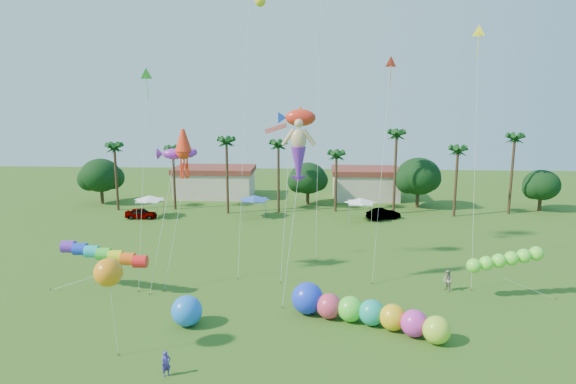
# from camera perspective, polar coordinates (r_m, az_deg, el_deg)

# --- Properties ---
(ground) EXTENTS (160.00, 160.00, 0.00)m
(ground) POSITION_cam_1_polar(r_m,az_deg,el_deg) (34.53, -0.97, -18.23)
(ground) COLOR #285116
(ground) RESTS_ON ground
(tree_line) EXTENTS (69.46, 8.91, 11.00)m
(tree_line) POSITION_cam_1_polar(r_m,az_deg,el_deg) (75.02, 4.17, 1.58)
(tree_line) COLOR #3A2819
(tree_line) RESTS_ON ground
(buildings_row) EXTENTS (35.00, 7.00, 4.00)m
(buildings_row) POSITION_cam_1_polar(r_m,az_deg,el_deg) (81.50, -0.60, 0.78)
(buildings_row) COLOR beige
(buildings_row) RESTS_ON ground
(tent_row) EXTENTS (31.00, 4.00, 0.60)m
(tent_row) POSITION_cam_1_polar(r_m,az_deg,el_deg) (68.28, -3.80, -0.70)
(tent_row) COLOR white
(tent_row) RESTS_ON ground
(car_a) EXTENTS (4.16, 1.74, 1.41)m
(car_a) POSITION_cam_1_polar(r_m,az_deg,el_deg) (71.29, -16.02, -2.30)
(car_a) COLOR #4C4C54
(car_a) RESTS_ON ground
(car_b) EXTENTS (4.73, 3.31, 1.48)m
(car_b) POSITION_cam_1_polar(r_m,az_deg,el_deg) (69.24, 10.56, -2.41)
(car_b) COLOR #4C4C54
(car_b) RESTS_ON ground
(spectator_a) EXTENTS (0.69, 0.66, 1.60)m
(spectator_a) POSITION_cam_1_polar(r_m,az_deg,el_deg) (33.43, -13.39, -18.07)
(spectator_a) COLOR #412D9F
(spectator_a) RESTS_ON ground
(spectator_b) EXTENTS (1.02, 1.11, 1.84)m
(spectator_b) POSITION_cam_1_polar(r_m,az_deg,el_deg) (46.62, 17.32, -9.39)
(spectator_b) COLOR gray
(spectator_b) RESTS_ON ground
(caterpillar_inflatable) EXTENTS (11.47, 6.86, 2.46)m
(caterpillar_inflatable) POSITION_cam_1_polar(r_m,az_deg,el_deg) (39.03, 8.14, -12.98)
(caterpillar_inflatable) COLOR #DC3A5C
(caterpillar_inflatable) RESTS_ON ground
(blue_ball) EXTENTS (2.27, 2.27, 2.27)m
(blue_ball) POSITION_cam_1_polar(r_m,az_deg,el_deg) (39.16, -11.19, -12.83)
(blue_ball) COLOR blue
(blue_ball) RESTS_ON ground
(rainbow_tube) EXTENTS (10.31, 2.27, 3.54)m
(rainbow_tube) POSITION_cam_1_polar(r_m,az_deg,el_deg) (45.31, -18.45, -7.28)
(rainbow_tube) COLOR red
(rainbow_tube) RESTS_ON ground
(green_worm) EXTENTS (10.17, 1.76, 3.57)m
(green_worm) POSITION_cam_1_polar(r_m,az_deg,el_deg) (45.01, 19.94, -7.70)
(green_worm) COLOR #6BFE38
(green_worm) RESTS_ON ground
(orange_ball_kite) EXTENTS (2.12, 2.12, 6.59)m
(orange_ball_kite) POSITION_cam_1_polar(r_m,az_deg,el_deg) (34.65, -19.34, -8.45)
(orange_ball_kite) COLOR orange
(orange_ball_kite) RESTS_ON ground
(merman_kite) EXTENTS (2.28, 5.06, 14.20)m
(merman_kite) POSITION_cam_1_polar(r_m,az_deg,el_deg) (42.44, 1.18, 4.15)
(merman_kite) COLOR tan
(merman_kite) RESTS_ON ground
(fish_kite) EXTENTS (4.30, 5.68, 15.31)m
(fish_kite) POSITION_cam_1_polar(r_m,az_deg,el_deg) (48.17, 1.39, 8.25)
(fish_kite) COLOR red
(fish_kite) RESTS_ON ground
(squid_kite) EXTENTS (2.38, 4.15, 13.75)m
(squid_kite) POSITION_cam_1_polar(r_m,az_deg,el_deg) (45.65, -11.52, 4.38)
(squid_kite) COLOR #FA3114
(squid_kite) RESTS_ON ground
(lobster_kite) EXTENTS (3.68, 5.61, 12.09)m
(lobster_kite) POSITION_cam_1_polar(r_m,az_deg,el_deg) (46.47, -12.58, 4.14)
(lobster_kite) COLOR purple
(lobster_kite) RESTS_ON ground
(delta_kite_red) EXTENTS (2.23, 4.89, 19.97)m
(delta_kite_red) POSITION_cam_1_polar(r_m,az_deg,el_deg) (48.43, 11.34, 13.52)
(delta_kite_red) COLOR #FA321B
(delta_kite_red) RESTS_ON ground
(delta_kite_yellow) EXTENTS (1.20, 3.71, 22.34)m
(delta_kite_yellow) POSITION_cam_1_polar(r_m,az_deg,el_deg) (47.72, 20.41, 15.87)
(delta_kite_yellow) COLOR yellow
(delta_kite_yellow) RESTS_ON ground
(delta_kite_green) EXTENTS (1.15, 5.41, 18.89)m
(delta_kite_green) POSITION_cam_1_polar(r_m,az_deg,el_deg) (47.73, -15.47, 12.11)
(delta_kite_green) COLOR green
(delta_kite_green) RESTS_ON ground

